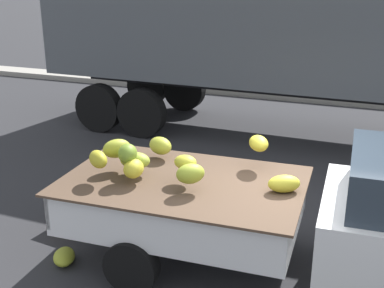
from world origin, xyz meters
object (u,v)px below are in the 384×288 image
object	(u,v)px
pickup_truck	(357,220)
semi_trailer	(322,20)
fallen_banana_bunch_near_tailgate	(64,257)
produce_crate	(69,220)

from	to	relation	value
pickup_truck	semi_trailer	xyz separation A→B (m)	(-1.18, 5.30, 1.65)
pickup_truck	semi_trailer	size ratio (longest dim) A/B	0.43
fallen_banana_bunch_near_tailgate	semi_trailer	bearing A→B (deg)	69.89
semi_trailer	fallen_banana_bunch_near_tailgate	xyz separation A→B (m)	(-2.21, -6.04, -2.45)
semi_trailer	pickup_truck	bearing A→B (deg)	-76.36
pickup_truck	fallen_banana_bunch_near_tailgate	world-z (taller)	pickup_truck
fallen_banana_bunch_near_tailgate	pickup_truck	bearing A→B (deg)	12.37
pickup_truck	semi_trailer	bearing A→B (deg)	100.14
pickup_truck	produce_crate	world-z (taller)	pickup_truck
fallen_banana_bunch_near_tailgate	produce_crate	world-z (taller)	produce_crate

